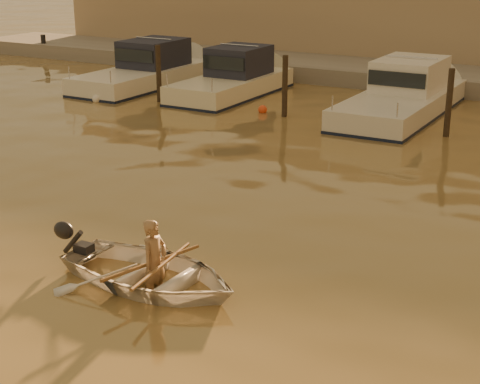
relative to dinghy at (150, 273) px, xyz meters
The scene contains 15 objects.
ground_plane 2.37m from the dinghy, 37.96° to the right, with size 160.00×160.00×0.00m, color olive.
dinghy is the anchor object (origin of this frame).
person 0.24m from the dinghy, ahead, with size 0.54×0.35×1.47m, color #926D49.
outboard_motor 1.50m from the dinghy, behind, with size 0.90×0.40×0.70m, color black, non-canonical shape.
oar_port 0.32m from the dinghy, ahead, with size 0.06×0.06×2.10m, color brown.
oar_starboard 0.21m from the dinghy, ahead, with size 0.06×0.06×2.10m, color brown.
moored_boat_0 18.20m from the dinghy, 126.90° to the left, with size 2.40×7.59×1.75m, color white, non-canonical shape.
moored_boat_1 16.12m from the dinghy, 115.48° to the left, with size 2.26×6.71×1.75m, color #EFE7C8, non-canonical shape.
moored_boat_2 14.56m from the dinghy, 91.67° to the left, with size 2.47×8.21×1.75m, color silver, non-canonical shape.
piling_0 15.09m from the dinghy, 124.98° to the left, with size 0.18×0.18×2.20m, color #2D2319.
piling_1 12.89m from the dinghy, 106.43° to the left, with size 0.18×0.18×2.20m, color #2D2319.
piling_2 12.48m from the dinghy, 82.35° to the left, with size 0.18×0.18×2.20m, color #2D2319.
fender_a 15.36m from the dinghy, 133.41° to the left, with size 0.30×0.30×0.30m, color white.
fender_b 13.34m from the dinghy, 109.92° to the left, with size 0.30×0.30×0.30m, color #E8461B.
fender_c 11.45m from the dinghy, 93.71° to the left, with size 0.30×0.30×0.30m, color white.
Camera 1 is at (4.89, -7.43, 5.38)m, focal length 55.00 mm.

